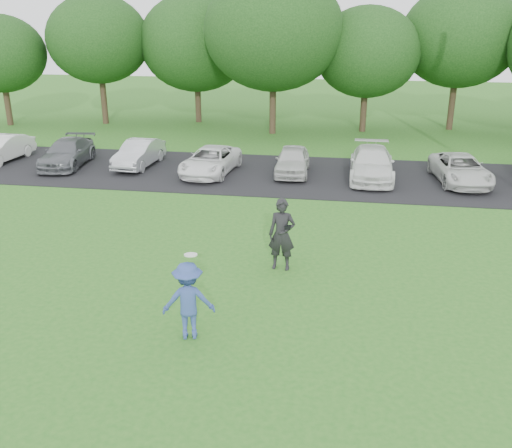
{
  "coord_description": "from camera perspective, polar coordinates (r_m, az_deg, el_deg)",
  "views": [
    {
      "loc": [
        2.19,
        -9.99,
        6.38
      ],
      "look_at": [
        0.0,
        3.5,
        1.3
      ],
      "focal_mm": 40.0,
      "sensor_mm": 36.0,
      "label": 1
    }
  ],
  "objects": [
    {
      "name": "parked_cars",
      "position": [
        23.76,
        6.22,
        6.17
      ],
      "size": [
        28.38,
        4.86,
        1.23
      ],
      "color": "silver",
      "rests_on": "parking_lot"
    },
    {
      "name": "ground",
      "position": [
        12.06,
        -2.72,
        -11.59
      ],
      "size": [
        100.0,
        100.0,
        0.0
      ],
      "primitive_type": "plane",
      "color": "#27681D",
      "rests_on": "ground"
    },
    {
      "name": "frisbee_player",
      "position": [
        11.86,
        -6.78,
        -7.61
      ],
      "size": [
        1.2,
        0.86,
        1.86
      ],
      "color": "#344A92",
      "rests_on": "ground"
    },
    {
      "name": "parking_lot",
      "position": [
        23.96,
        3.66,
        4.94
      ],
      "size": [
        32.0,
        6.5,
        0.03
      ],
      "primitive_type": "cube",
      "color": "black",
      "rests_on": "ground"
    },
    {
      "name": "tree_row",
      "position": [
        32.79,
        8.42,
        17.61
      ],
      "size": [
        42.39,
        9.85,
        8.64
      ],
      "color": "#38281C",
      "rests_on": "ground"
    },
    {
      "name": "camera_bystander",
      "position": [
        14.83,
        2.6,
        -1.06
      ],
      "size": [
        0.72,
        0.5,
        1.92
      ],
      "color": "black",
      "rests_on": "ground"
    }
  ]
}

